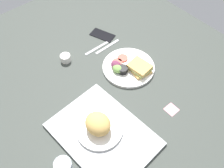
{
  "coord_description": "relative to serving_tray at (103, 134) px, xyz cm",
  "views": [
    {
      "loc": [
        -55.64,
        52.41,
        103.06
      ],
      "look_at": [
        2.0,
        3.0,
        4.0
      ],
      "focal_mm": 40.58,
      "sensor_mm": 36.0,
      "label": 1
    }
  ],
  "objects": [
    {
      "name": "ground_plane",
      "position": [
        14.91,
        -22.64,
        -2.3
      ],
      "size": [
        190.0,
        150.0,
        3.0
      ],
      "primitive_type": "cube",
      "color": "#383D38"
    },
    {
      "name": "plate_with_salad",
      "position": [
        20.93,
        -34.92,
        0.94
      ],
      "size": [
        27.82,
        27.82,
        5.4
      ],
      "color": "white",
      "rests_on": "ground_plane"
    },
    {
      "name": "knife",
      "position": [
        44.6,
        -33.34,
        -0.55
      ],
      "size": [
        1.56,
        19.01,
        0.5
      ],
      "primitive_type": "cube",
      "rotation": [
        0.0,
        0.0,
        1.56
      ],
      "color": "#B7B7BC",
      "rests_on": "ground_plane"
    },
    {
      "name": "espresso_cup",
      "position": [
        48.17,
        -12.95,
        1.2
      ],
      "size": [
        5.6,
        5.6,
        4.0
      ],
      "primitive_type": "cylinder",
      "color": "silver",
      "rests_on": "ground_plane"
    },
    {
      "name": "fork",
      "position": [
        41.6,
        -37.34,
        -0.55
      ],
      "size": [
        1.59,
        17.01,
        0.5
      ],
      "primitive_type": "cube",
      "rotation": [
        0.0,
        0.0,
        1.58
      ],
      "color": "#B7B7BC",
      "rests_on": "ground_plane"
    },
    {
      "name": "sticky_note",
      "position": [
        -10.85,
        -33.23,
        -0.74
      ],
      "size": [
        5.63,
        5.63,
        0.12
      ],
      "primitive_type": "cube",
      "rotation": [
        0.0,
        0.0,
        0.01
      ],
      "color": "pink",
      "rests_on": "ground_plane"
    },
    {
      "name": "serving_tray",
      "position": [
        0.0,
        0.0,
        0.0
      ],
      "size": [
        47.12,
        35.96,
        1.6
      ],
      "primitive_type": "cube",
      "rotation": [
        0.0,
        0.0,
        0.07
      ],
      "color": "#9EA0A3",
      "rests_on": "ground_plane"
    },
    {
      "name": "cell_phone",
      "position": [
        51.08,
        -41.33,
        -0.4
      ],
      "size": [
        15.99,
        11.69,
        0.8
      ],
      "primitive_type": "cube",
      "rotation": [
        0.0,
        0.0,
        0.35
      ],
      "color": "black",
      "rests_on": "ground_plane"
    },
    {
      "name": "bread_plate_near",
      "position": [
        2.65,
        0.24,
        4.53
      ],
      "size": [
        20.73,
        20.73,
        9.61
      ],
      "color": "white",
      "rests_on": "serving_tray"
    }
  ]
}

